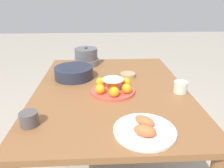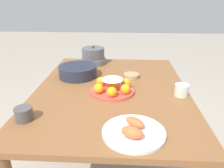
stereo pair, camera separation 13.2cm
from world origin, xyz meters
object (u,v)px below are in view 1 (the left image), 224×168
cake_plate (113,87)px  sauce_bowl (128,75)px  warming_pot (86,57)px  seafood_platter (145,129)px  serving_bowl (74,72)px  dining_table (111,101)px  cup_far (29,119)px  cup_near (180,87)px

cake_plate → sauce_bowl: 0.27m
sauce_bowl → warming_pot: (0.30, 0.31, 0.05)m
sauce_bowl → seafood_platter: bearing=179.4°
serving_bowl → sauce_bowl: 0.38m
cake_plate → warming_pot: size_ratio=1.29×
dining_table → cup_far: (-0.39, 0.39, 0.13)m
sauce_bowl → cup_near: bearing=-133.7°
dining_table → cake_plate: cake_plate is taller
cup_near → cup_far: 0.85m
seafood_platter → cup_near: size_ratio=3.37×
warming_pot → cup_near: bearing=-134.0°
cake_plate → cup_near: size_ratio=3.26×
serving_bowl → cup_far: 0.59m
sauce_bowl → seafood_platter: (-0.66, 0.01, 0.00)m
dining_table → cake_plate: 0.14m
seafood_platter → cup_far: bearing=80.7°
cake_plate → dining_table: bearing=8.7°
serving_bowl → dining_table: bearing=-126.6°
cake_plate → sauce_bowl: (0.25, -0.12, -0.02)m
cup_near → warming_pot: size_ratio=0.40×
cake_plate → cup_far: 0.51m
sauce_bowl → seafood_platter: seafood_platter is taller
sauce_bowl → serving_bowl: bearing=90.2°
cake_plate → cup_far: cake_plate is taller
cup_near → cup_far: bearing=111.1°
serving_bowl → cup_far: bearing=166.4°
cup_far → sauce_bowl: bearing=-41.8°
cake_plate → serving_bowl: cake_plate is taller
cup_near → dining_table: bearing=78.5°
serving_bowl → sauce_bowl: serving_bowl is taller
dining_table → seafood_platter: 0.50m
dining_table → cake_plate: size_ratio=4.74×
serving_bowl → seafood_platter: (-0.66, -0.37, -0.03)m
serving_bowl → sauce_bowl: (0.00, -0.38, -0.03)m
warming_pot → sauce_bowl: bearing=-134.4°
dining_table → serving_bowl: (0.18, 0.25, 0.14)m
serving_bowl → cup_near: 0.71m
seafood_platter → warming_pot: warming_pot is taller
sauce_bowl → warming_pot: 0.43m
dining_table → sauce_bowl: sauce_bowl is taller
seafood_platter → cup_far: cup_far is taller
seafood_platter → cup_near: cup_near is taller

